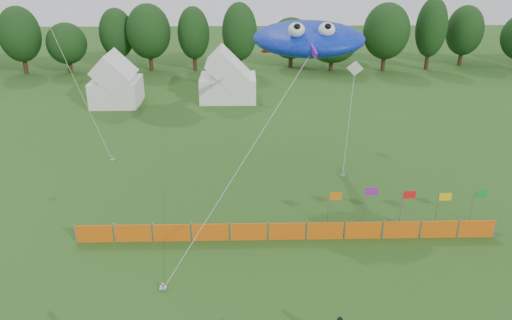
{
  "coord_description": "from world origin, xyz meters",
  "views": [
    {
      "loc": [
        -0.51,
        -14.88,
        14.36
      ],
      "look_at": [
        0.0,
        6.0,
        5.2
      ],
      "focal_mm": 35.0,
      "sensor_mm": 36.0,
      "label": 1
    }
  ],
  "objects_px": {
    "tent_left": "(116,84)",
    "barrier_fence": "(287,231)",
    "tent_right": "(228,80)",
    "stingray_kite": "(308,37)"
  },
  "relations": [
    {
      "from": "tent_left",
      "to": "barrier_fence",
      "type": "distance_m",
      "value": 28.28
    },
    {
      "from": "tent_left",
      "to": "tent_right",
      "type": "distance_m",
      "value": 10.7
    },
    {
      "from": "tent_left",
      "to": "barrier_fence",
      "type": "height_order",
      "value": "tent_left"
    },
    {
      "from": "tent_left",
      "to": "tent_right",
      "type": "xyz_separation_m",
      "value": [
        10.63,
        1.21,
        -0.03
      ]
    },
    {
      "from": "tent_right",
      "to": "barrier_fence",
      "type": "relative_size",
      "value": 0.25
    },
    {
      "from": "tent_left",
      "to": "tent_right",
      "type": "bearing_deg",
      "value": 6.49
    },
    {
      "from": "tent_right",
      "to": "barrier_fence",
      "type": "bearing_deg",
      "value": -81.67
    },
    {
      "from": "barrier_fence",
      "to": "stingray_kite",
      "type": "xyz_separation_m",
      "value": [
        1.67,
        7.98,
        8.59
      ]
    },
    {
      "from": "barrier_fence",
      "to": "stingray_kite",
      "type": "height_order",
      "value": "stingray_kite"
    },
    {
      "from": "barrier_fence",
      "to": "stingray_kite",
      "type": "relative_size",
      "value": 1.06
    }
  ]
}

